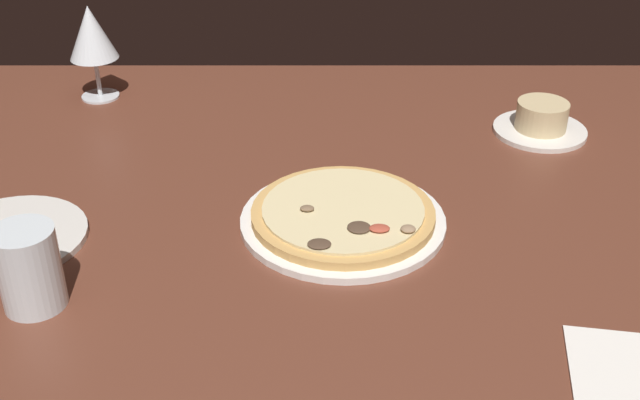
% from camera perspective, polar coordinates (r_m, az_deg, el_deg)
% --- Properties ---
extents(dining_table, '(1.50, 1.10, 0.04)m').
position_cam_1_polar(dining_table, '(1.10, -1.55, -1.90)').
color(dining_table, brown).
rests_on(dining_table, ground).
extents(pizza_main, '(0.27, 0.27, 0.03)m').
position_cam_1_polar(pizza_main, '(1.07, 1.61, -1.18)').
color(pizza_main, white).
rests_on(pizza_main, dining_table).
extents(ramekin_on_saucer, '(0.15, 0.15, 0.05)m').
position_cam_1_polar(ramekin_on_saucer, '(1.35, 15.36, 5.42)').
color(ramekin_on_saucer, silver).
rests_on(ramekin_on_saucer, dining_table).
extents(wine_glass_far, '(0.08, 0.08, 0.17)m').
position_cam_1_polar(wine_glass_far, '(1.46, -15.92, 11.19)').
color(wine_glass_far, silver).
rests_on(wine_glass_far, dining_table).
extents(water_glass, '(0.07, 0.07, 0.10)m').
position_cam_1_polar(water_glass, '(0.96, -19.90, -4.83)').
color(water_glass, silver).
rests_on(water_glass, dining_table).
extents(side_plate, '(0.20, 0.20, 0.01)m').
position_cam_1_polar(side_plate, '(1.11, -21.18, -2.48)').
color(side_plate, silver).
rests_on(side_plate, dining_table).
extents(paper_menu, '(0.14, 0.21, 0.00)m').
position_cam_1_polar(paper_menu, '(0.88, 21.09, -12.70)').
color(paper_menu, white).
rests_on(paper_menu, dining_table).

